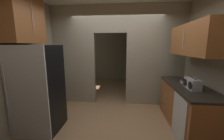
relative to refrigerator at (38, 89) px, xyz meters
name	(u,v)px	position (x,y,z in m)	size (l,w,h in m)	color
ground	(113,124)	(1.46, 0.27, -0.85)	(20.00, 20.00, 0.00)	#93704C
kitchen_partition	(118,53)	(1.50, 1.47, 0.62)	(3.74, 0.12, 2.79)	gray
adjoining_room_shell	(120,53)	(1.46, 3.49, 0.54)	(3.74, 2.94, 2.79)	gray
refrigerator	(38,89)	(0.00, 0.00, 0.00)	(0.80, 0.74, 1.70)	black
lower_cabinet_run	(187,106)	(2.99, 0.37, -0.41)	(0.68, 1.72, 0.89)	brown
dishwasher	(179,119)	(2.67, -0.11, -0.44)	(0.02, 0.56, 0.83)	#B7BABC
upper_cabinet_counterside	(193,40)	(2.99, 0.37, 0.95)	(0.36, 1.54, 0.60)	brown
upper_cabinet_fridgeside	(23,15)	(-0.23, 0.10, 1.40)	(0.36, 0.88, 1.04)	brown
boombox	(192,84)	(2.96, 0.15, 0.14)	(0.19, 0.35, 0.23)	#B2B2B7
book_stack	(184,81)	(2.95, 0.52, 0.09)	(0.13, 0.16, 0.12)	#2D609E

